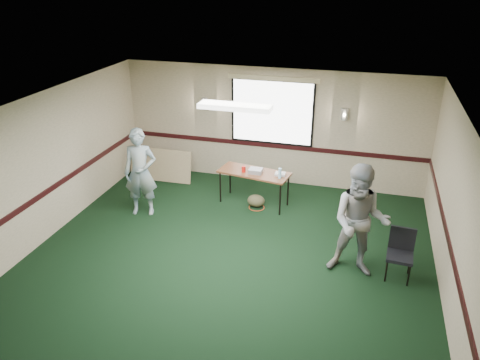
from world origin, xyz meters
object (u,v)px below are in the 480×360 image
(folding_table, at_px, (254,174))
(conference_chair, at_px, (401,249))
(projector, at_px, (256,171))
(person_right, at_px, (360,222))
(person_left, at_px, (140,172))

(folding_table, bearing_deg, conference_chair, -22.71)
(folding_table, xyz_separation_m, projector, (0.04, -0.04, 0.10))
(projector, distance_m, person_right, 2.93)
(person_right, bearing_deg, conference_chair, 10.35)
(conference_chair, xyz_separation_m, person_left, (-5.05, 0.83, 0.42))
(folding_table, xyz_separation_m, person_left, (-2.11, -1.02, 0.22))
(folding_table, distance_m, person_left, 2.36)
(conference_chair, bearing_deg, projector, 152.12)
(folding_table, height_order, person_left, person_left)
(projector, relative_size, person_right, 0.14)
(projector, distance_m, conference_chair, 3.43)
(person_right, bearing_deg, projector, 139.96)
(folding_table, bearing_deg, person_left, -144.81)
(conference_chair, distance_m, person_left, 5.14)
(person_left, height_order, person_right, person_right)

